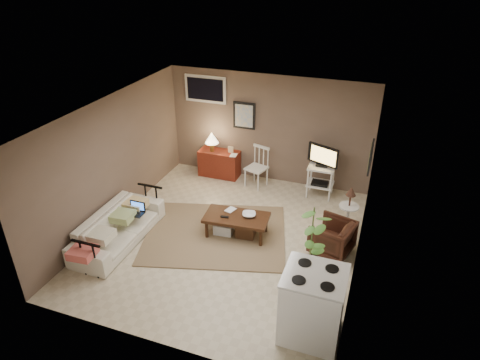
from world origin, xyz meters
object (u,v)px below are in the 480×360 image
at_px(red_console, 219,161).
at_px(stove, 312,305).
at_px(side_table, 349,205).
at_px(spindle_chair, 257,168).
at_px(coffee_table, 236,224).
at_px(sofa, 118,223).
at_px(potted_plant, 311,247).
at_px(armchair, 332,236).
at_px(tv_stand, 321,170).

bearing_deg(red_console, stove, -53.20).
relative_size(red_console, side_table, 1.11).
bearing_deg(spindle_chair, coffee_table, -83.27).
xyz_separation_m(coffee_table, sofa, (-1.91, -0.87, 0.14)).
bearing_deg(coffee_table, spindle_chair, 96.73).
distance_m(coffee_table, sofa, 2.10).
relative_size(spindle_chair, potted_plant, 0.60).
height_order(potted_plant, stove, potted_plant).
height_order(sofa, spindle_chair, spindle_chair).
bearing_deg(spindle_chair, red_console, 170.40).
height_order(sofa, potted_plant, potted_plant).
bearing_deg(spindle_chair, armchair, -43.69).
distance_m(coffee_table, stove, 2.52).
distance_m(red_console, spindle_chair, 0.98).
bearing_deg(sofa, potted_plant, -91.35).
bearing_deg(armchair, sofa, -59.69).
xyz_separation_m(sofa, stove, (3.64, -0.94, 0.13)).
xyz_separation_m(potted_plant, stove, (0.22, -0.86, -0.28)).
distance_m(spindle_chair, potted_plant, 3.39).
bearing_deg(tv_stand, armchair, -73.84).
height_order(sofa, side_table, side_table).
distance_m(potted_plant, stove, 0.93).
xyz_separation_m(red_console, armchair, (2.91, -2.02, -0.03)).
distance_m(sofa, spindle_chair, 3.27).
bearing_deg(red_console, tv_stand, -3.57).
height_order(spindle_chair, tv_stand, tv_stand).
height_order(coffee_table, side_table, side_table).
bearing_deg(sofa, red_console, -13.44).
distance_m(coffee_table, armchair, 1.71).
height_order(red_console, spindle_chair, red_console).
distance_m(sofa, armchair, 3.74).
xyz_separation_m(sofa, tv_stand, (3.08, 2.82, 0.22)).
relative_size(sofa, tv_stand, 1.72).
relative_size(sofa, armchair, 2.98).
xyz_separation_m(coffee_table, red_console, (-1.20, 2.10, 0.12)).
relative_size(armchair, stove, 0.64).
distance_m(coffee_table, red_console, 2.42).
relative_size(tv_stand, potted_plant, 0.77).
bearing_deg(stove, side_table, 86.64).
xyz_separation_m(tv_stand, armchair, (0.54, -1.87, -0.28)).
distance_m(side_table, stove, 2.59).
bearing_deg(red_console, side_table, -23.37).
xyz_separation_m(red_console, tv_stand, (2.37, -0.15, 0.24)).
bearing_deg(stove, tv_stand, 98.51).
bearing_deg(side_table, sofa, -156.60).
xyz_separation_m(red_console, spindle_chair, (0.97, -0.16, 0.06)).
bearing_deg(side_table, stove, -93.36).
height_order(coffee_table, red_console, red_console).
height_order(red_console, side_table, red_console).
height_order(side_table, potted_plant, potted_plant).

